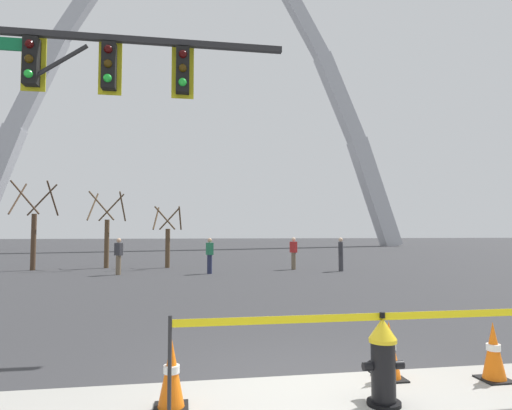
% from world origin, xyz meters
% --- Properties ---
extents(ground_plane, '(240.00, 240.00, 0.00)m').
position_xyz_m(ground_plane, '(0.00, 0.00, 0.00)').
color(ground_plane, '#333335').
extents(fire_hydrant, '(0.46, 0.48, 0.99)m').
position_xyz_m(fire_hydrant, '(0.64, -0.70, 0.47)').
color(fire_hydrant, black).
rests_on(fire_hydrant, ground).
extents(caution_tape_barrier, '(5.33, 0.04, 1.02)m').
position_xyz_m(caution_tape_barrier, '(1.02, -0.69, 0.70)').
color(caution_tape_barrier, '#232326').
rests_on(caution_tape_barrier, ground).
extents(traffic_cone_by_hydrant, '(0.36, 0.36, 0.73)m').
position_xyz_m(traffic_cone_by_hydrant, '(2.36, -0.20, 0.36)').
color(traffic_cone_by_hydrant, black).
rests_on(traffic_cone_by_hydrant, ground).
extents(traffic_cone_mid_sidewalk, '(0.36, 0.36, 0.73)m').
position_xyz_m(traffic_cone_mid_sidewalk, '(1.08, 0.06, 0.36)').
color(traffic_cone_mid_sidewalk, black).
rests_on(traffic_cone_mid_sidewalk, ground).
extents(traffic_cone_curb_edge, '(0.36, 0.36, 0.73)m').
position_xyz_m(traffic_cone_curb_edge, '(-1.61, -0.43, 0.36)').
color(traffic_cone_curb_edge, black).
rests_on(traffic_cone_curb_edge, ground).
extents(traffic_signal_gantry, '(6.42, 0.44, 6.00)m').
position_xyz_m(traffic_signal_gantry, '(-4.00, 3.37, 4.27)').
color(traffic_signal_gantry, '#232326').
rests_on(traffic_signal_gantry, ground).
extents(monument_arch, '(53.47, 2.16, 42.71)m').
position_xyz_m(monument_arch, '(0.00, 49.17, 18.99)').
color(monument_arch, '#B2B5BC').
rests_on(monument_arch, ground).
extents(tree_far_left, '(1.99, 2.00, 4.32)m').
position_xyz_m(tree_far_left, '(-8.73, 17.69, 1.92)').
color(tree_far_left, '#473323').
rests_on(tree_far_left, ground).
extents(tree_left_mid, '(1.82, 1.83, 3.93)m').
position_xyz_m(tree_left_mid, '(-5.43, 18.52, 1.75)').
color(tree_left_mid, brown).
rests_on(tree_left_mid, ground).
extents(tree_center_left, '(1.49, 1.50, 3.19)m').
position_xyz_m(tree_center_left, '(-2.32, 18.17, 1.41)').
color(tree_center_left, brown).
rests_on(tree_center_left, ground).
extents(pedestrian_walking_left, '(0.35, 0.39, 1.59)m').
position_xyz_m(pedestrian_walking_left, '(3.91, 16.04, 0.82)').
color(pedestrian_walking_left, brown).
rests_on(pedestrian_walking_left, ground).
extents(pedestrian_standing_center, '(0.39, 0.37, 1.59)m').
position_xyz_m(pedestrian_standing_center, '(-4.28, 14.66, 0.82)').
color(pedestrian_standing_center, brown).
rests_on(pedestrian_standing_center, ground).
extents(pedestrian_walking_right, '(0.32, 0.39, 1.59)m').
position_xyz_m(pedestrian_walking_right, '(5.89, 14.75, 0.82)').
color(pedestrian_walking_right, '#38383D').
rests_on(pedestrian_walking_right, ground).
extents(pedestrian_near_trees, '(0.33, 0.39, 1.59)m').
position_xyz_m(pedestrian_near_trees, '(-0.34, 14.52, 0.82)').
color(pedestrian_near_trees, '#232847').
rests_on(pedestrian_near_trees, ground).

